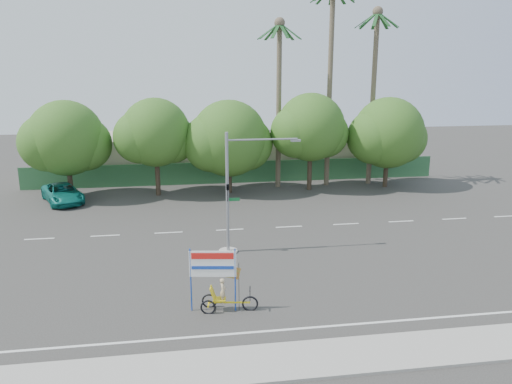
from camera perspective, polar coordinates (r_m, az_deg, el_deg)
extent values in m
plane|color=#33302D|center=(26.03, 3.24, -9.66)|extent=(120.00, 120.00, 0.00)
cube|color=gray|center=(19.59, 7.99, -18.26)|extent=(50.00, 2.40, 0.12)
cube|color=#336B3D|center=(46.05, -2.24, 2.28)|extent=(38.00, 0.08, 2.00)
cube|color=#BEAE97|center=(50.25, -14.28, 4.02)|extent=(12.00, 8.00, 4.00)
cube|color=#BEAE97|center=(51.70, 6.05, 4.43)|extent=(14.00, 8.00, 3.60)
cylinder|color=#473828|center=(43.13, -20.51, 1.59)|extent=(0.40, 0.40, 3.52)
sphere|color=#2F5E1B|center=(42.60, -20.88, 5.79)|extent=(6.00, 6.00, 6.00)
sphere|color=#2F5E1B|center=(42.70, -18.96, 5.21)|extent=(4.32, 4.32, 4.32)
sphere|color=#2F5E1B|center=(42.70, -22.69, 5.20)|extent=(4.56, 4.56, 4.56)
cylinder|color=#473828|center=(42.21, -11.19, 2.12)|extent=(0.40, 0.40, 3.74)
sphere|color=#2F5E1B|center=(41.65, -11.42, 6.70)|extent=(5.60, 5.60, 5.60)
sphere|color=#2F5E1B|center=(41.98, -9.63, 6.01)|extent=(4.03, 4.03, 4.03)
sphere|color=#2F5E1B|center=(41.52, -13.15, 6.11)|extent=(4.26, 4.26, 4.26)
cylinder|color=#473828|center=(42.40, -3.05, 2.12)|extent=(0.40, 0.40, 3.30)
sphere|color=#2F5E1B|center=(41.88, -3.11, 6.14)|extent=(6.40, 6.40, 6.40)
sphere|color=#2F5E1B|center=(42.41, -1.19, 5.54)|extent=(4.61, 4.61, 4.61)
sphere|color=#2F5E1B|center=(41.56, -5.05, 5.62)|extent=(4.86, 4.86, 4.86)
cylinder|color=#473828|center=(43.57, 6.15, 2.77)|extent=(0.40, 0.40, 3.87)
sphere|color=#2F5E1B|center=(43.02, 6.27, 7.37)|extent=(5.80, 5.80, 5.80)
sphere|color=#2F5E1B|center=(43.73, 7.82, 6.62)|extent=(4.18, 4.18, 4.18)
sphere|color=#2F5E1B|center=(42.50, 4.64, 6.85)|extent=(4.41, 4.41, 4.41)
cylinder|color=#473828|center=(45.89, 14.64, 2.69)|extent=(0.40, 0.40, 3.43)
sphere|color=#2F5E1B|center=(45.39, 14.88, 6.55)|extent=(6.20, 6.20, 6.20)
sphere|color=#2F5E1B|center=(46.30, 16.29, 5.92)|extent=(4.46, 4.46, 4.46)
sphere|color=#2F5E1B|center=(44.67, 13.33, 6.12)|extent=(4.71, 4.71, 4.71)
cylinder|color=#70604C|center=(44.75, 8.41, 11.48)|extent=(0.44, 0.44, 17.00)
cylinder|color=#70604C|center=(46.13, 13.19, 10.10)|extent=(0.44, 0.44, 15.00)
sphere|color=#70604C|center=(46.25, 13.75, 19.40)|extent=(0.90, 0.90, 0.90)
cube|color=#1C4C21|center=(46.54, 14.83, 18.48)|extent=(1.91, 0.28, 1.36)
cube|color=#1C4C21|center=(47.02, 14.26, 18.47)|extent=(1.65, 1.44, 1.36)
cube|color=#1C4C21|center=(47.11, 13.45, 18.50)|extent=(0.61, 1.93, 1.36)
cube|color=#1C4C21|center=(46.78, 12.74, 18.57)|extent=(1.20, 1.80, 1.36)
cube|color=#1C4C21|center=(46.17, 12.47, 18.65)|extent=(1.89, 0.92, 1.36)
cube|color=#1C4C21|center=(45.57, 12.77, 18.70)|extent=(1.89, 0.92, 1.36)
cube|color=#1C4C21|center=(45.26, 13.52, 18.69)|extent=(1.20, 1.80, 1.36)
cube|color=#1C4C21|center=(45.39, 14.36, 18.63)|extent=(0.61, 1.93, 1.36)
cube|color=#1C4C21|center=(45.90, 14.87, 18.54)|extent=(1.65, 1.44, 1.36)
cylinder|color=#70604C|center=(43.75, 2.61, 9.59)|extent=(0.44, 0.44, 14.00)
sphere|color=#70604C|center=(43.75, 2.72, 18.77)|extent=(0.90, 0.90, 0.90)
cube|color=#1C4C21|center=(43.89, 3.97, 17.87)|extent=(1.91, 0.28, 1.36)
cube|color=#1C4C21|center=(44.44, 3.50, 17.83)|extent=(1.65, 1.44, 1.36)
cube|color=#1C4C21|center=(44.64, 2.68, 17.83)|extent=(0.61, 1.93, 1.36)
cube|color=#1C4C21|center=(44.41, 1.86, 17.85)|extent=(1.20, 1.80, 1.36)
cube|color=#1C4C21|center=(43.85, 1.43, 17.90)|extent=(1.89, 0.92, 1.36)
cube|color=#1C4C21|center=(43.22, 1.59, 17.95)|extent=(1.89, 0.92, 1.36)
cube|color=#1C4C21|center=(42.81, 2.28, 17.98)|extent=(1.20, 1.80, 1.36)
cube|color=#1C4C21|center=(42.82, 3.19, 17.97)|extent=(0.61, 1.93, 1.36)
cube|color=#1C4C21|center=(43.25, 3.86, 17.93)|extent=(1.65, 1.44, 1.36)
cylinder|color=gray|center=(29.32, -3.20, -6.74)|extent=(1.10, 1.10, 0.10)
cylinder|color=gray|center=(28.27, -3.29, -0.20)|extent=(0.18, 0.18, 7.00)
cylinder|color=gray|center=(27.93, 0.73, 6.03)|extent=(4.00, 0.10, 0.10)
cube|color=gray|center=(28.31, 4.55, 5.89)|extent=(0.55, 0.20, 0.12)
imported|color=black|center=(28.04, -3.25, -0.11)|extent=(0.16, 0.20, 1.00)
cube|color=#14662D|center=(28.40, -2.58, -0.86)|extent=(0.70, 0.04, 0.18)
torus|color=black|center=(22.59, -0.68, -12.65)|extent=(0.73, 0.19, 0.73)
torus|color=black|center=(22.97, -5.36, -12.30)|extent=(0.69, 0.18, 0.68)
torus|color=black|center=(22.43, -5.50, -12.99)|extent=(0.69, 0.18, 0.68)
cube|color=gold|center=(22.59, -3.07, -12.48)|extent=(1.82, 0.34, 0.06)
cube|color=gold|center=(22.69, -5.43, -12.59)|extent=(0.16, 0.65, 0.05)
cube|color=gold|center=(22.55, -4.19, -12.12)|extent=(0.60, 0.53, 0.06)
cube|color=gold|center=(22.44, -4.96, -11.42)|extent=(0.31, 0.48, 0.58)
cylinder|color=black|center=(22.40, -0.69, -11.66)|extent=(0.04, 0.04, 0.59)
cube|color=black|center=(22.27, -0.69, -10.99)|extent=(0.12, 0.49, 0.04)
imported|color=#CCB284|center=(22.36, -3.79, -11.19)|extent=(0.34, 0.46, 1.16)
cylinder|color=#163DAB|center=(22.29, -7.46, -9.94)|extent=(0.07, 0.07, 2.91)
cylinder|color=#163DAB|center=(22.12, -2.39, -10.02)|extent=(0.07, 0.07, 2.91)
cube|color=white|center=(21.88, -4.98, -8.19)|extent=(2.03, 0.37, 1.19)
cube|color=red|center=(21.71, -5.01, -7.31)|extent=(1.81, 0.30, 0.28)
cube|color=#163DAB|center=(21.91, -4.98, -8.62)|extent=(1.81, 0.30, 0.15)
cylinder|color=black|center=(22.25, -1.96, -10.78)|extent=(0.02, 0.02, 2.26)
cube|color=red|center=(21.98, -2.97, -9.12)|extent=(0.95, 0.17, 0.71)
imported|color=#107469|center=(42.27, -21.22, -0.14)|extent=(4.41, 5.88, 1.48)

